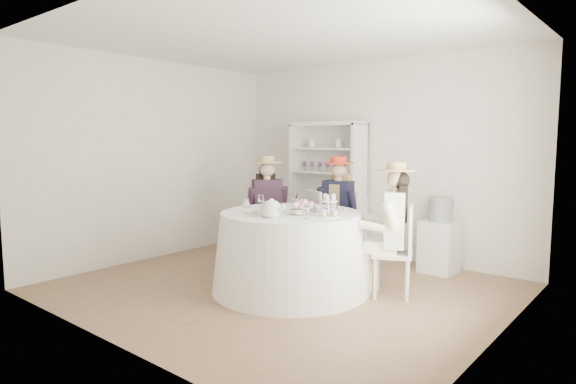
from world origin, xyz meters
The scene contains 23 objects.
ground centered at (0.00, 0.00, 0.00)m, with size 4.50×4.50×0.00m, color brown.
ceiling centered at (0.00, 0.00, 2.70)m, with size 4.50×4.50×0.00m, color white.
wall_back centered at (0.00, 2.00, 1.35)m, with size 4.50×4.50×0.00m, color silver.
wall_front centered at (0.00, -2.00, 1.35)m, with size 4.50×4.50×0.00m, color silver.
wall_left centered at (-2.25, 0.00, 1.35)m, with size 4.50×4.50×0.00m, color silver.
wall_right centered at (2.25, 0.00, 1.35)m, with size 4.50×4.50×0.00m, color silver.
tea_table centered at (0.13, -0.02, 0.43)m, with size 1.69×1.69×0.85m.
hutch centered at (-0.62, 1.77, 0.67)m, with size 1.13×0.46×1.88m.
side_table centered at (1.09, 1.69, 0.32)m, with size 0.41×0.41×0.63m, color silver.
hatbox centered at (1.09, 1.69, 0.78)m, with size 0.29×0.29×0.29m, color black.
guest_left centered at (-0.74, 0.59, 0.80)m, with size 0.61×0.58×1.42m.
guest_mid centered at (0.02, 1.04, 0.80)m, with size 0.52×0.54×1.41m.
guest_right centered at (1.07, 0.50, 0.79)m, with size 0.59×0.53×1.40m.
spare_chair centered at (-0.16, 0.98, 0.53)m, with size 0.55×0.55×0.99m.
teacup_a centered at (-0.16, 0.05, 0.89)m, with size 0.09×0.09×0.07m, color white.
teacup_b centered at (0.07, 0.23, 0.88)m, with size 0.06×0.06×0.06m, color white.
teacup_c centered at (0.38, 0.14, 0.89)m, with size 0.09×0.09×0.07m, color white.
flower_bowl centered at (0.32, -0.12, 0.88)m, with size 0.21×0.21×0.05m, color white.
flower_arrangement centered at (0.33, -0.05, 0.94)m, with size 0.18×0.18×0.07m.
table_teapot centered at (0.24, -0.45, 0.94)m, with size 0.27×0.19×0.20m.
sandwich_plate centered at (0.02, -0.37, 0.87)m, with size 0.27×0.27×0.06m.
cupcake_stand centered at (0.62, -0.02, 0.94)m, with size 0.24×0.24×0.22m.
stemware_set centered at (0.13, -0.02, 0.93)m, with size 0.99×0.99×0.15m.
Camera 1 is at (3.34, -3.95, 1.62)m, focal length 30.00 mm.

